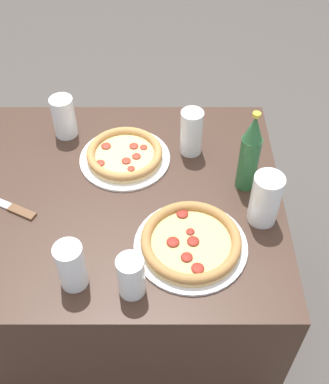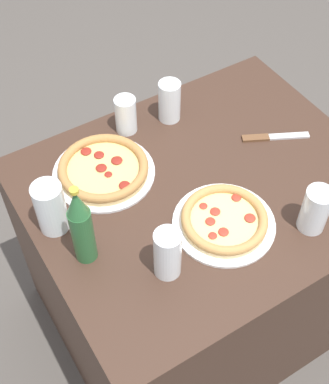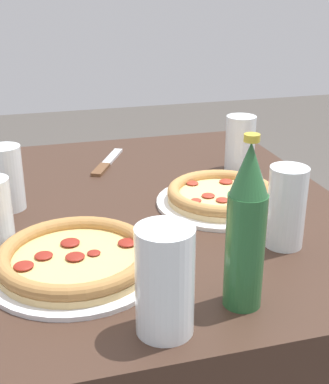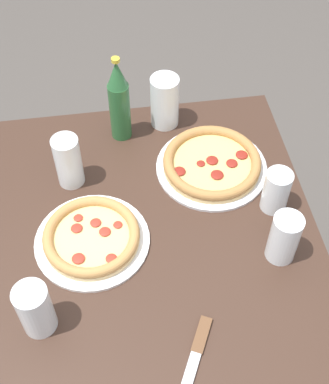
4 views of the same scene
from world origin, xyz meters
name	(u,v)px [view 4 (image 4 of 4)]	position (x,y,z in m)	size (l,w,h in m)	color
ground_plane	(157,366)	(0.00, 0.00, 0.00)	(8.00, 8.00, 0.00)	#4C4742
table	(156,318)	(0.00, 0.00, 0.37)	(0.98, 0.80, 0.74)	#3D281E
pizza_salami	(92,237)	(0.04, 0.14, 0.76)	(0.27, 0.27, 0.04)	white
pizza_margherita	(212,164)	(0.22, -0.18, 0.76)	(0.29, 0.29, 0.04)	silver
glass_water	(165,104)	(0.42, -0.09, 0.81)	(0.08, 0.08, 0.15)	white
glass_red_wine	(69,163)	(0.24, 0.18, 0.81)	(0.07, 0.07, 0.15)	white
glass_iced_tea	(36,311)	(-0.16, 0.26, 0.80)	(0.07, 0.07, 0.13)	white
glass_lemonade	(276,192)	(0.08, -0.31, 0.80)	(0.07, 0.07, 0.12)	white
glass_mango_juice	(283,240)	(-0.06, -0.29, 0.80)	(0.07, 0.07, 0.13)	white
beer_bottle	(119,101)	(0.39, 0.04, 0.87)	(0.06, 0.06, 0.26)	#286033
knife	(195,358)	(-0.28, -0.05, 0.75)	(0.19, 0.11, 0.01)	brown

